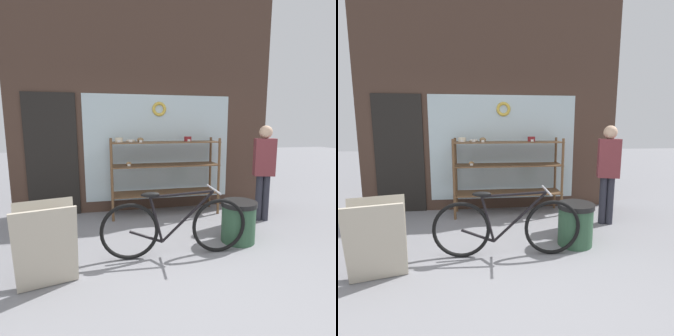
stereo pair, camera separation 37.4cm
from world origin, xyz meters
TOP-DOWN VIEW (x-y plane):
  - ground_plane at (0.00, 0.00)m, footprint 30.00×30.00m
  - storefront_facade at (-0.04, 2.55)m, footprint 4.70×0.13m
  - display_case at (0.22, 2.18)m, footprint 1.87×0.46m
  - bicycle at (0.05, 0.64)m, footprint 1.77×0.46m
  - sandwich_board at (-1.29, 0.29)m, footprint 0.62×0.50m
  - pedestrian at (1.74, 1.52)m, footprint 0.36×0.27m
  - trash_bin at (0.98, 0.85)m, footprint 0.47×0.47m

SIDE VIEW (x-z plane):
  - ground_plane at x=0.00m, z-range 0.00..0.00m
  - trash_bin at x=0.98m, z-range 0.03..0.58m
  - bicycle at x=0.05m, z-range -0.04..0.77m
  - sandwich_board at x=-1.29m, z-range 0.01..0.83m
  - display_case at x=0.22m, z-range 0.17..1.53m
  - pedestrian at x=1.74m, z-range 0.13..1.69m
  - storefront_facade at x=-0.04m, z-range -0.07..3.85m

